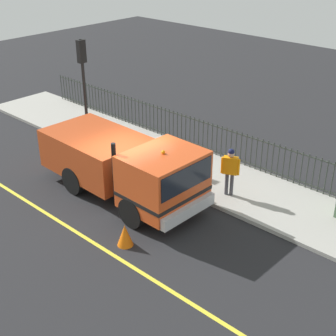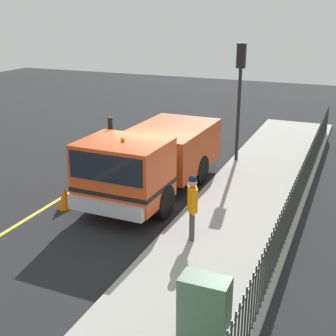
{
  "view_description": "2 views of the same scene",
  "coord_description": "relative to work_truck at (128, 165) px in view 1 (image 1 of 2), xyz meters",
  "views": [
    {
      "loc": [
        -9.23,
        -10.35,
        8.21
      ],
      "look_at": [
        1.27,
        -0.75,
        0.91
      ],
      "focal_mm": 51.37,
      "sensor_mm": 36.0,
      "label": 1
    },
    {
      "loc": [
        5.77,
        -12.19,
        5.54
      ],
      "look_at": [
        1.21,
        -1.31,
        1.44
      ],
      "focal_mm": 49.59,
      "sensor_mm": 36.0,
      "label": 2
    }
  ],
  "objects": [
    {
      "name": "ground_plane",
      "position": [
        -0.09,
        0.07,
        -1.24
      ],
      "size": [
        49.38,
        49.38,
        0.0
      ],
      "primitive_type": "plane",
      "color": "#232326",
      "rests_on": "ground"
    },
    {
      "name": "sidewalk_slab",
      "position": [
        2.98,
        0.07,
        -1.17
      ],
      "size": [
        3.12,
        22.45,
        0.13
      ],
      "primitive_type": "cube",
      "color": "#A3A099",
      "rests_on": "ground"
    },
    {
      "name": "lane_marking",
      "position": [
        -2.43,
        0.07,
        -1.23
      ],
      "size": [
        0.12,
        20.2,
        0.01
      ],
      "primitive_type": "cube",
      "color": "yellow",
      "rests_on": "ground"
    },
    {
      "name": "work_truck",
      "position": [
        0.0,
        0.0,
        0.0
      ],
      "size": [
        2.46,
        6.15,
        2.5
      ],
      "rotation": [
        0.0,
        0.0,
        3.12
      ],
      "color": "#D84C1E",
      "rests_on": "ground"
    },
    {
      "name": "worker_standing",
      "position": [
        2.25,
        -2.43,
        -0.09
      ],
      "size": [
        0.39,
        0.57,
        1.67
      ],
      "rotation": [
        0.0,
        0.0,
        2.01
      ],
      "color": "orange",
      "rests_on": "sidewalk_slab"
    },
    {
      "name": "iron_fence",
      "position": [
        4.41,
        0.07,
        -0.47
      ],
      "size": [
        0.04,
        19.12,
        1.28
      ],
      "color": "#2D332D",
      "rests_on": "sidewalk_slab"
    },
    {
      "name": "traffic_light_near",
      "position": [
        1.65,
        4.11,
        1.89
      ],
      "size": [
        0.3,
        0.22,
        4.24
      ],
      "rotation": [
        0.0,
        0.0,
        3.16
      ],
      "color": "black",
      "rests_on": "sidewalk_slab"
    },
    {
      "name": "traffic_cone",
      "position": [
        -1.87,
        -1.82,
        -0.91
      ],
      "size": [
        0.46,
        0.46,
        0.66
      ],
      "primitive_type": "cone",
      "color": "orange",
      "rests_on": "ground"
    }
  ]
}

